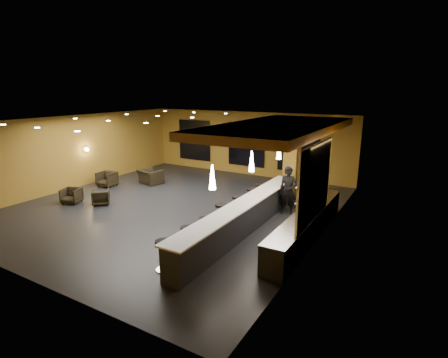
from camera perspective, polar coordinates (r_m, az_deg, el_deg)
The scene contains 36 objects.
floor at distance 14.67m, azimuth -7.79°, elevation -4.55°, with size 12.00×13.00×0.10m, color black.
ceiling at distance 13.93m, azimuth -8.30°, elevation 9.59°, with size 12.00×13.00×0.10m, color black.
wall_back at distance 19.68m, azimuth 3.79°, elevation 5.82°, with size 12.00×0.10×3.50m, color olive.
wall_front at distance 10.07m, azimuth -31.59°, elevation -4.79°, with size 12.00×0.10×3.50m, color olive.
wall_left at distance 18.49m, azimuth -23.05°, elevation 4.14°, with size 0.10×13.00×3.50m, color olive.
wall_right at distance 11.58m, azimuth 16.34°, elevation -0.89°, with size 0.10×13.00×3.50m, color olive.
wood_soffit at distance 12.83m, azimuth 8.98°, elevation 8.30°, with size 3.60×8.00×0.28m, color #A66B30.
window_left at distance 21.36m, azimuth -4.84°, elevation 6.35°, with size 2.20×0.06×2.40m, color black.
window_center at distance 19.59m, azimuth 3.65°, elevation 5.64°, with size 2.20×0.06×2.40m, color black.
window_right at distance 18.47m, azimuth 12.04°, elevation 4.81°, with size 2.20×0.06×2.40m, color black.
tile_backsplash at distance 10.60m, azimuth 14.64°, elevation -0.77°, with size 0.06×3.20×2.40m, color white.
bar_counter at distance 11.84m, azimuth 3.30°, elevation -6.33°, with size 0.60×8.00×1.00m, color black.
bar_top at distance 11.66m, azimuth 3.34°, elevation -3.92°, with size 0.78×8.10×0.05m, color white.
prep_counter at distance 11.63m, azimuth 13.34°, elevation -7.49°, with size 0.70×6.00×0.86m, color black.
prep_top at distance 11.47m, azimuth 13.47°, elevation -5.38°, with size 0.72×6.00×0.03m, color silver.
wall_shelf_lower at distance 10.56m, azimuth 13.47°, elevation -3.02°, with size 0.30×1.50×0.03m, color silver.
wall_shelf_upper at distance 10.44m, azimuth 13.62°, elevation -0.66°, with size 0.30×1.50×0.03m, color silver.
column at distance 15.61m, azimuth 11.03°, elevation 3.31°, with size 0.60×0.60×3.50m, color brown.
wall_sconce at distance 18.65m, azimuth -21.53°, elevation 4.52°, with size 0.22×0.22×0.22m, color #FFE5B2.
pendant_0 at distance 9.61m, azimuth -1.92°, elevation 0.31°, with size 0.20×0.20×0.70m, color white.
pendant_1 at distance 11.76m, azimuth 4.54°, elevation 2.89°, with size 0.20×0.20×0.70m, color white.
pendant_2 at distance 14.02m, azimuth 8.97°, elevation 4.64°, with size 0.20×0.20×0.70m, color white.
staff_a at distance 13.58m, azimuth 10.42°, elevation -1.86°, with size 0.68×0.45×1.87m, color black.
staff_b at distance 14.09m, azimuth 13.14°, elevation -1.37°, with size 0.92×0.71×1.89m, color black.
staff_c at distance 13.70m, azimuth 13.92°, elevation -2.34°, with size 0.82×0.53×1.68m, color black.
armchair_a at distance 16.13m, azimuth -23.64°, elevation -2.51°, with size 0.70×0.72×0.65m, color black.
armchair_b at distance 15.52m, azimuth -19.47°, elevation -2.79°, with size 0.68×0.70×0.63m, color black.
armchair_c at distance 18.26m, azimuth -18.56°, elevation -0.01°, with size 0.79×0.81×0.74m, color black.
armchair_d at distance 18.22m, azimuth -11.92°, elevation 0.39°, with size 1.12×0.98×0.73m, color black.
bar_stool_0 at distance 9.54m, azimuth -9.90°, elevation -11.57°, with size 0.43×0.43×0.85m.
bar_stool_1 at distance 10.56m, azimuth -6.12°, elevation -9.15°, with size 0.38×0.38×0.76m.
bar_stool_2 at distance 11.30m, azimuth -3.17°, elevation -7.58°, with size 0.37×0.37×0.72m.
bar_stool_3 at distance 12.13m, azimuth -0.47°, elevation -5.52°, with size 0.44×0.44×0.86m.
bar_stool_4 at distance 13.12m, azimuth 2.16°, elevation -4.07°, with size 0.42×0.42×0.83m.
bar_stool_5 at distance 14.12m, azimuth 4.54°, elevation -2.72°, with size 0.42×0.42×0.84m.
bar_stool_6 at distance 15.01m, azimuth 5.87°, elevation -1.89°, with size 0.39×0.39×0.77m.
Camera 1 is at (8.59, -10.91, 4.70)m, focal length 28.00 mm.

